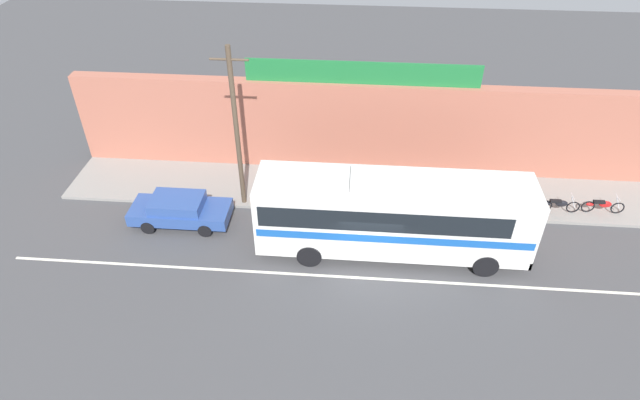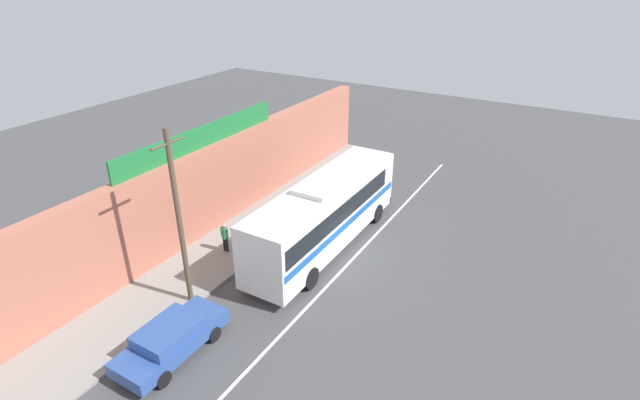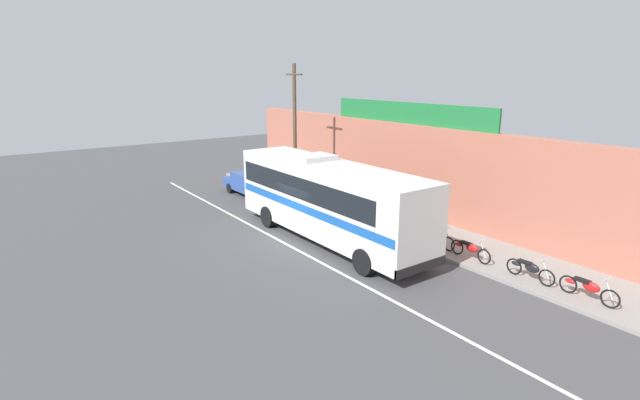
% 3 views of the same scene
% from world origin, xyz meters
% --- Properties ---
extents(ground_plane, '(70.00, 70.00, 0.00)m').
position_xyz_m(ground_plane, '(0.00, 0.00, 0.00)').
color(ground_plane, '#444447').
extents(sidewalk_slab, '(30.00, 3.60, 0.14)m').
position_xyz_m(sidewalk_slab, '(0.00, 5.20, 0.07)').
color(sidewalk_slab, gray).
rests_on(sidewalk_slab, ground_plane).
extents(storefront_facade, '(30.00, 0.70, 4.80)m').
position_xyz_m(storefront_facade, '(0.00, 7.35, 2.40)').
color(storefront_facade, '#B26651').
rests_on(storefront_facade, ground_plane).
extents(storefront_billboard, '(11.15, 0.12, 1.10)m').
position_xyz_m(storefront_billboard, '(-0.62, 7.35, 5.35)').
color(storefront_billboard, '#1E7538').
rests_on(storefront_billboard, storefront_facade).
extents(road_center_stripe, '(30.00, 0.14, 0.01)m').
position_xyz_m(road_center_stripe, '(0.00, -0.80, 0.00)').
color(road_center_stripe, silver).
rests_on(road_center_stripe, ground_plane).
extents(intercity_bus, '(11.28, 2.67, 3.78)m').
position_xyz_m(intercity_bus, '(0.85, 1.00, 2.07)').
color(intercity_bus, silver).
rests_on(intercity_bus, ground_plane).
extents(parked_car, '(4.49, 1.90, 1.37)m').
position_xyz_m(parked_car, '(-8.59, 2.13, 0.74)').
color(parked_car, '#2D4C93').
rests_on(parked_car, ground_plane).
extents(utility_pole, '(1.60, 0.22, 7.78)m').
position_xyz_m(utility_pole, '(-5.99, 3.74, 4.16)').
color(utility_pole, brown).
rests_on(utility_pole, sidewalk_slab).
extents(motorcycle_blue, '(1.97, 0.56, 0.94)m').
position_xyz_m(motorcycle_blue, '(10.84, 4.26, 0.57)').
color(motorcycle_blue, black).
rests_on(motorcycle_blue, sidewalk_slab).
extents(motorcycle_black, '(1.90, 0.56, 0.94)m').
position_xyz_m(motorcycle_black, '(4.57, 4.10, 0.57)').
color(motorcycle_black, black).
rests_on(motorcycle_black, sidewalk_slab).
extents(motorcycle_orange, '(1.91, 0.56, 0.94)m').
position_xyz_m(motorcycle_orange, '(6.30, 4.08, 0.57)').
color(motorcycle_orange, black).
rests_on(motorcycle_orange, sidewalk_slab).
extents(motorcycle_purple, '(1.89, 0.56, 0.94)m').
position_xyz_m(motorcycle_purple, '(8.83, 4.16, 0.57)').
color(motorcycle_purple, black).
rests_on(motorcycle_purple, sidewalk_slab).
extents(pedestrian_far_right, '(0.30, 0.48, 1.57)m').
position_xyz_m(pedestrian_far_right, '(-2.20, 4.98, 1.05)').
color(pedestrian_far_right, black).
rests_on(pedestrian_far_right, sidewalk_slab).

